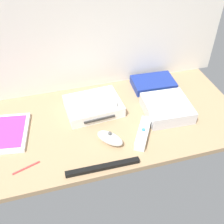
{
  "coord_description": "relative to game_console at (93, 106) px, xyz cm",
  "views": [
    {
      "loc": [
        -20.69,
        -73.96,
        70.76
      ],
      "look_at": [
        0.0,
        0.0,
        4.0
      ],
      "focal_mm": 43.9,
      "sensor_mm": 36.0,
      "label": 1
    }
  ],
  "objects": [
    {
      "name": "game_case",
      "position": [
        -32.41,
        -4.82,
        -1.44
      ],
      "size": [
        16.35,
        20.86,
        1.56
      ],
      "rotation": [
        0.0,
        0.0,
        -0.15
      ],
      "color": "white",
      "rests_on": "ground_plane"
    },
    {
      "name": "mini_computer",
      "position": [
        27.09,
        -9.27,
        0.44
      ],
      "size": [
        17.91,
        17.91,
        5.3
      ],
      "rotation": [
        0.0,
        0.0,
        -0.06
      ],
      "color": "silver",
      "rests_on": "ground_plane"
    },
    {
      "name": "remote_wand",
      "position": [
        13.86,
        -18.63,
        -0.69
      ],
      "size": [
        10.69,
        14.55,
        3.4
      ],
      "rotation": [
        0.0,
        0.0,
        -0.54
      ],
      "color": "white",
      "rests_on": "ground_plane"
    },
    {
      "name": "stylus_pen",
      "position": [
        -26.96,
        -21.9,
        -1.85
      ],
      "size": [
        8.76,
        3.51,
        0.7
      ],
      "primitive_type": "cylinder",
      "rotation": [
        0.0,
        1.57,
        0.32
      ],
      "color": "red",
      "rests_on": "ground_plane"
    },
    {
      "name": "game_console",
      "position": [
        0.0,
        0.0,
        0.0
      ],
      "size": [
        22.03,
        17.57,
        4.4
      ],
      "rotation": [
        0.0,
        0.0,
        0.07
      ],
      "color": "white",
      "rests_on": "ground_plane"
    },
    {
      "name": "remote_nunchuk",
      "position": [
        1.72,
        -18.39,
        -0.16
      ],
      "size": [
        9.93,
        10.4,
        5.1
      ],
      "rotation": [
        0.0,
        0.0,
        0.73
      ],
      "color": "white",
      "rests_on": "ground_plane"
    },
    {
      "name": "remote_classic_pad",
      "position": [
        1.09,
        -1.36,
        3.21
      ],
      "size": [
        15.13,
        9.41,
        2.4
      ],
      "rotation": [
        0.0,
        0.0,
        -0.1
      ],
      "color": "white",
      "rests_on": "game_console"
    },
    {
      "name": "ground_plane",
      "position": [
        5.52,
        -7.43,
        -3.2
      ],
      "size": [
        100.0,
        48.0,
        2.0
      ],
      "primitive_type": "cube",
      "color": "#9E7F5B",
      "rests_on": "ground"
    },
    {
      "name": "sensor_bar",
      "position": [
        -3.4,
        -28.66,
        -1.5
      ],
      "size": [
        24.03,
        2.31,
        1.4
      ],
      "primitive_type": "cube",
      "rotation": [
        0.0,
        0.0,
        -0.02
      ],
      "color": "black",
      "rests_on": "ground_plane"
    },
    {
      "name": "back_wall",
      "position": [
        5.52,
        17.17,
        29.8
      ],
      "size": [
        110.0,
        1.2,
        64.0
      ],
      "primitive_type": "cube",
      "color": "silver",
      "rests_on": "ground"
    },
    {
      "name": "network_router",
      "position": [
        28.79,
        8.65,
        -0.5
      ],
      "size": [
        18.56,
        13.02,
        3.4
      ],
      "rotation": [
        0.0,
        0.0,
        -0.05
      ],
      "color": "navy",
      "rests_on": "ground_plane"
    }
  ]
}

